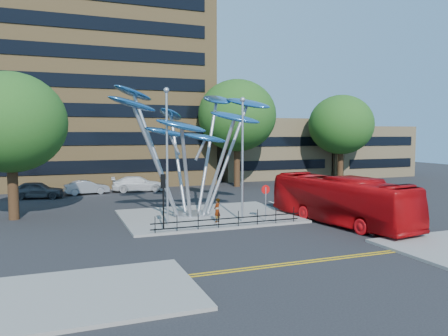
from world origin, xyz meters
name	(u,v)px	position (x,y,z in m)	size (l,w,h in m)	color
ground	(254,234)	(0.00, 0.00, 0.00)	(120.00, 120.00, 0.00)	black
traffic_island	(207,216)	(-1.00, 6.00, 0.07)	(12.00, 9.00, 0.15)	slate
pavement_left	(1,305)	(-13.00, -7.00, 0.07)	(14.00, 6.00, 0.15)	slate
double_yellow_near	(307,261)	(0.00, -6.00, 0.01)	(40.00, 0.12, 0.01)	gold
double_yellow_far	(310,262)	(0.00, -6.30, 0.01)	(40.00, 0.12, 0.01)	gold
brick_tower	(99,59)	(-6.00, 32.00, 15.00)	(25.00, 15.00, 30.00)	olive
low_building_near	(269,148)	(16.00, 30.00, 4.00)	(15.00, 8.00, 8.00)	tan
low_building_far	(362,151)	(30.00, 28.00, 3.50)	(12.00, 8.00, 7.00)	tan
tree_right	(237,116)	(8.00, 22.00, 8.04)	(8.80, 8.80, 12.11)	black
tree_left	(10,123)	(-14.00, 10.00, 6.79)	(7.60, 7.60, 10.32)	black
tree_far	(341,125)	(22.00, 22.00, 7.11)	(8.00, 8.00, 10.81)	black
leaf_sculpture	(190,122)	(-2.07, 6.68, 6.87)	(12.72, 9.54, 9.51)	#9EA0A5
street_lamp_left	(167,145)	(-4.50, 3.50, 5.36)	(0.36, 0.36, 8.80)	#9EA0A5
street_lamp_right	(242,148)	(0.50, 3.00, 5.09)	(0.36, 0.36, 8.30)	#9EA0A5
traffic_light_island	(163,190)	(-5.00, 2.50, 2.61)	(0.28, 0.18, 3.42)	black
no_entry_sign_island	(266,197)	(2.00, 2.52, 1.82)	(0.60, 0.10, 2.45)	#9EA0A5
pedestrian_railing_front	(229,221)	(-1.00, 1.70, 0.55)	(10.00, 0.06, 1.00)	black
red_bus	(340,200)	(6.60, 0.61, 1.61)	(2.70, 11.54, 3.21)	#AA070B
pedestrian	(217,210)	(-1.17, 3.35, 0.95)	(0.58, 0.38, 1.60)	gray
parked_car_left	(37,190)	(-12.91, 20.16, 0.81)	(1.90, 4.73, 1.61)	#42444A
parked_car_mid	(87,187)	(-8.41, 21.47, 0.70)	(1.48, 4.24, 1.40)	#A5A7AD
parked_car_right	(138,184)	(-3.24, 21.80, 0.79)	(2.20, 5.42, 1.57)	silver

